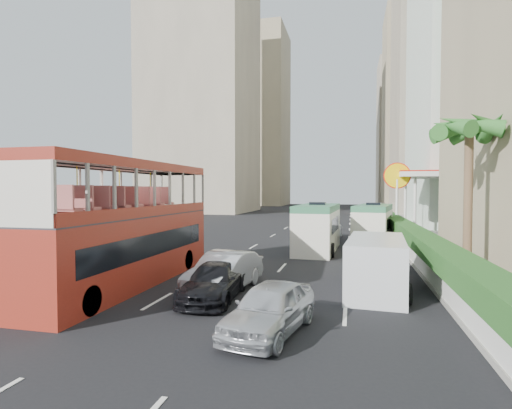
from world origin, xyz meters
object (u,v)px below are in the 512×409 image
(van_asset, at_px, (324,239))
(panel_van_near, at_px, (376,265))
(double_decker_bus, at_px, (127,223))
(shell_station, at_px, (434,203))
(minibus_far, at_px, (373,225))
(car_black, at_px, (214,299))
(minibus_near, at_px, (318,228))
(panel_van_far, at_px, (368,224))
(car_silver_lane_b, at_px, (270,333))
(palm_tree, at_px, (468,202))
(car_silver_lane_a, at_px, (225,291))

(van_asset, xyz_separation_m, panel_van_near, (3.05, -15.99, 1.02))
(double_decker_bus, distance_m, shell_station, 28.02)
(minibus_far, distance_m, shell_station, 10.12)
(double_decker_bus, relative_size, car_black, 2.55)
(double_decker_bus, xyz_separation_m, minibus_near, (6.87, 10.98, -1.05))
(shell_station, bearing_deg, van_asset, -147.61)
(van_asset, bearing_deg, panel_van_far, 39.74)
(car_black, bearing_deg, minibus_near, 75.01)
(car_silver_lane_b, xyz_separation_m, panel_van_near, (3.07, 5.32, 1.02))
(car_black, bearing_deg, shell_station, 61.31)
(shell_station, bearing_deg, palm_tree, -96.60)
(van_asset, height_order, shell_station, shell_station)
(van_asset, distance_m, panel_van_near, 16.31)
(van_asset, bearing_deg, minibus_far, -32.15)
(panel_van_far, xyz_separation_m, palm_tree, (3.46, -15.78, 2.33))
(palm_tree, bearing_deg, minibus_near, 134.79)
(minibus_near, xyz_separation_m, minibus_far, (3.61, 3.64, -0.05))
(panel_van_near, bearing_deg, minibus_near, 111.44)
(minibus_near, height_order, panel_van_near, minibus_near)
(minibus_far, bearing_deg, panel_van_near, -83.49)
(car_silver_lane_a, relative_size, panel_van_near, 0.88)
(car_silver_lane_a, relative_size, panel_van_far, 0.85)
(car_silver_lane_a, height_order, van_asset, same)
(car_silver_lane_b, height_order, palm_tree, palm_tree)
(panel_van_near, bearing_deg, car_silver_lane_a, -163.43)
(van_asset, relative_size, minibus_near, 0.80)
(car_silver_lane_b, distance_m, shell_station, 28.76)
(panel_van_near, relative_size, palm_tree, 0.80)
(double_decker_bus, bearing_deg, palm_tree, 16.16)
(minibus_near, xyz_separation_m, panel_van_far, (3.47, 8.80, -0.43))
(panel_van_near, distance_m, palm_tree, 5.34)
(car_black, relative_size, minibus_far, 0.67)
(palm_tree, xyz_separation_m, shell_station, (2.20, 19.00, -0.63))
(palm_tree, bearing_deg, van_asset, 117.77)
(double_decker_bus, xyz_separation_m, shell_station, (16.00, 23.00, 0.22))
(car_silver_lane_b, xyz_separation_m, van_asset, (0.01, 21.32, 0.00))
(panel_van_far, height_order, palm_tree, palm_tree)
(double_decker_bus, height_order, panel_van_far, double_decker_bus)
(car_silver_lane_b, height_order, car_black, car_silver_lane_b)
(double_decker_bus, height_order, minibus_far, double_decker_bus)
(car_silver_lane_b, height_order, minibus_near, minibus_near)
(minibus_far, bearing_deg, car_silver_lane_b, -92.03)
(palm_tree, bearing_deg, minibus_far, 107.34)
(van_asset, distance_m, panel_van_far, 4.47)
(minibus_far, height_order, panel_van_far, minibus_far)
(van_asset, bearing_deg, double_decker_bus, -108.56)
(double_decker_bus, distance_m, car_black, 5.08)
(minibus_far, relative_size, shell_station, 0.81)
(car_silver_lane_b, bearing_deg, minibus_near, 101.00)
(car_silver_lane_a, distance_m, van_asset, 17.44)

